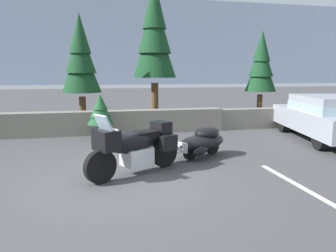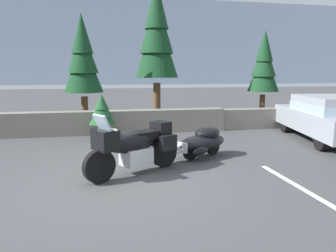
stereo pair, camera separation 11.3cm
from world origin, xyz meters
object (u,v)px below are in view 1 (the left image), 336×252
at_px(car_shaped_trailer, 202,141).
at_px(pine_tree_tall, 154,34).
at_px(pine_tree_secondary, 261,64).
at_px(touring_motorcycle, 135,145).
at_px(sedan_at_right_edge, 326,116).
at_px(pine_tree_far_right, 81,57).

relative_size(car_shaped_trailer, pine_tree_tall, 0.35).
distance_m(pine_tree_tall, pine_tree_secondary, 5.00).
bearing_deg(pine_tree_tall, touring_motorcycle, -103.42).
distance_m(car_shaped_trailer, pine_tree_secondary, 7.70).
height_order(sedan_at_right_edge, pine_tree_tall, pine_tree_tall).
relative_size(touring_motorcycle, sedan_at_right_edge, 0.43).
bearing_deg(car_shaped_trailer, touring_motorcycle, -150.10).
bearing_deg(car_shaped_trailer, pine_tree_tall, 92.04).
bearing_deg(pine_tree_far_right, pine_tree_secondary, 6.68).
bearing_deg(pine_tree_far_right, pine_tree_tall, 16.89).
bearing_deg(pine_tree_far_right, car_shaped_trailer, -57.29).
xyz_separation_m(car_shaped_trailer, sedan_at_right_edge, (4.46, 1.15, 0.36)).
relative_size(touring_motorcycle, car_shaped_trailer, 0.99).
bearing_deg(pine_tree_far_right, sedan_at_right_edge, -26.12).
bearing_deg(touring_motorcycle, pine_tree_far_right, 102.37).
relative_size(touring_motorcycle, pine_tree_secondary, 0.52).
xyz_separation_m(pine_tree_secondary, pine_tree_far_right, (-7.77, -0.91, 0.19)).
bearing_deg(pine_tree_secondary, touring_motorcycle, -133.49).
bearing_deg(sedan_at_right_edge, pine_tree_far_right, 153.88).
bearing_deg(pine_tree_tall, pine_tree_far_right, -163.11).
height_order(touring_motorcycle, pine_tree_tall, pine_tree_tall).
bearing_deg(pine_tree_secondary, car_shaped_trailer, -128.82).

